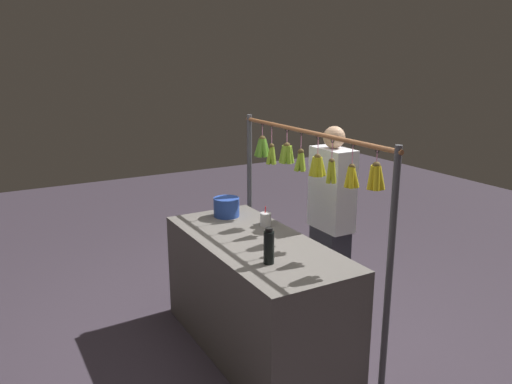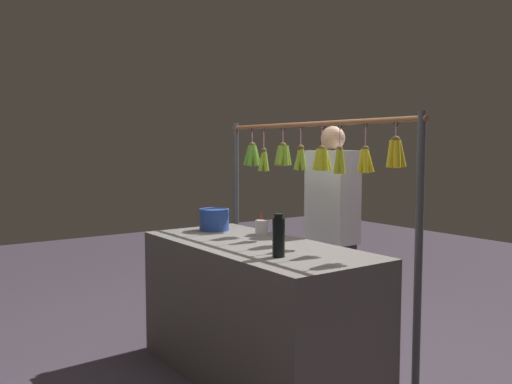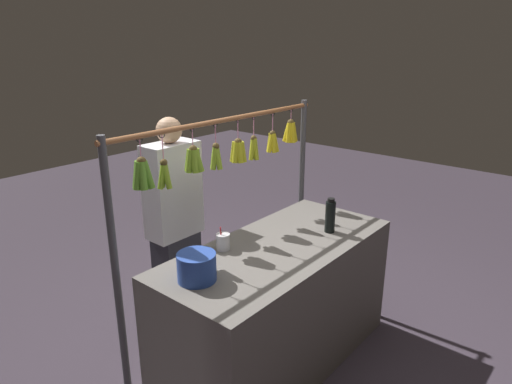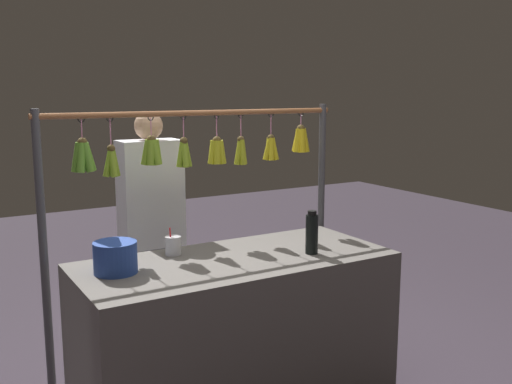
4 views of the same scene
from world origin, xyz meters
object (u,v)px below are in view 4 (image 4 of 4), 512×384
at_px(water_bottle, 312,233).
at_px(drink_cup, 173,245).
at_px(blue_bucket, 115,257).
at_px(vendor_person, 152,241).

bearing_deg(water_bottle, drink_cup, -28.88).
relative_size(blue_bucket, vendor_person, 0.13).
xyz_separation_m(water_bottle, blue_bucket, (1.04, -0.21, -0.04)).
height_order(water_bottle, blue_bucket, water_bottle).
height_order(blue_bucket, vendor_person, vendor_person).
xyz_separation_m(blue_bucket, vendor_person, (-0.46, -0.73, -0.14)).
relative_size(water_bottle, vendor_person, 0.15).
bearing_deg(drink_cup, blue_bucket, 23.20).
bearing_deg(water_bottle, vendor_person, -58.72).
bearing_deg(blue_bucket, water_bottle, 168.64).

